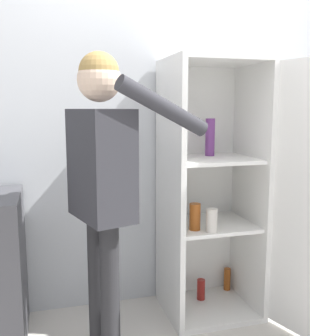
% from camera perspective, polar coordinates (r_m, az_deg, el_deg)
% --- Properties ---
extents(wall_back, '(7.00, 0.06, 2.55)m').
position_cam_1_polar(wall_back, '(2.88, 1.78, 5.80)').
color(wall_back, silver).
rests_on(wall_back, ground_plane).
extents(refrigerator, '(0.87, 1.14, 1.74)m').
position_cam_1_polar(refrigerator, '(2.67, 10.99, -3.49)').
color(refrigerator, white).
rests_on(refrigerator, ground_plane).
extents(person, '(0.74, 0.53, 1.71)m').
position_cam_1_polar(person, '(2.12, -7.63, -0.12)').
color(person, '#262628').
rests_on(person, ground_plane).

